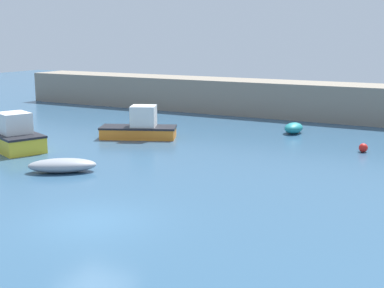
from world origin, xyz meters
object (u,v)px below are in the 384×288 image
object	(u,v)px
cabin_cruiser_white	(13,136)
fishing_dinghy_green	(294,128)
mooring_buoy_red	(363,148)
mooring_buoy_pink	(132,122)
motorboat_grey_hull	(140,127)
open_tender_yellow	(62,165)

from	to	relation	value
cabin_cruiser_white	fishing_dinghy_green	xyz separation A→B (m)	(12.50, 12.32, -0.40)
cabin_cruiser_white	mooring_buoy_red	xyz separation A→B (m)	(17.65, 8.59, -0.51)
cabin_cruiser_white	mooring_buoy_pink	xyz separation A→B (m)	(1.04, 10.29, -0.57)
mooring_buoy_pink	mooring_buoy_red	world-z (taller)	mooring_buoy_red
fishing_dinghy_green	mooring_buoy_red	size ratio (longest dim) A/B	3.73
motorboat_grey_hull	cabin_cruiser_white	xyz separation A→B (m)	(-4.47, -6.19, 0.05)
open_tender_yellow	mooring_buoy_red	distance (m)	16.26
open_tender_yellow	motorboat_grey_hull	bearing A→B (deg)	-115.28
open_tender_yellow	cabin_cruiser_white	size ratio (longest dim) A/B	0.66
motorboat_grey_hull	mooring_buoy_pink	xyz separation A→B (m)	(-3.44, 4.11, -0.52)
motorboat_grey_hull	fishing_dinghy_green	bearing A→B (deg)	-166.52
fishing_dinghy_green	motorboat_grey_hull	bearing A→B (deg)	-51.29
mooring_buoy_pink	mooring_buoy_red	distance (m)	16.70
open_tender_yellow	fishing_dinghy_green	world-z (taller)	fishing_dinghy_green
open_tender_yellow	motorboat_grey_hull	size ratio (longest dim) A/B	0.67
cabin_cruiser_white	motorboat_grey_hull	bearing A→B (deg)	-102.82
motorboat_grey_hull	mooring_buoy_red	bearing A→B (deg)	166.43
motorboat_grey_hull	mooring_buoy_red	world-z (taller)	motorboat_grey_hull
fishing_dinghy_green	mooring_buoy_pink	distance (m)	11.64
mooring_buoy_pink	mooring_buoy_red	size ratio (longest dim) A/B	0.74
mooring_buoy_pink	mooring_buoy_red	bearing A→B (deg)	-5.84
motorboat_grey_hull	mooring_buoy_pink	bearing A→B (deg)	-74.00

